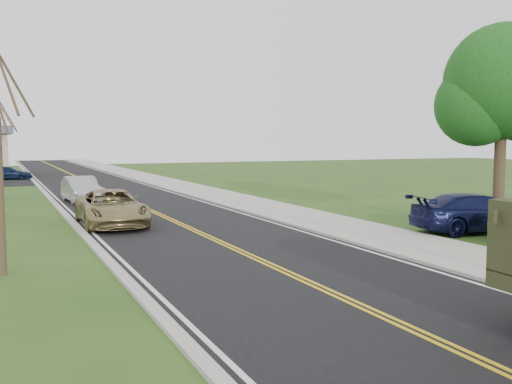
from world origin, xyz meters
TOP-DOWN VIEW (x-y plane):
  - ground at (0.00, 0.00)m, footprint 160.00×160.00m
  - road at (0.00, 40.00)m, footprint 8.00×120.00m
  - curb_right at (4.15, 40.00)m, footprint 0.30×120.00m
  - sidewalk_right at (5.90, 40.00)m, footprint 3.20×120.00m
  - curb_left at (-4.15, 40.00)m, footprint 0.30×120.00m
  - leafy_tree at (11.00, 10.01)m, footprint 4.83×4.50m
  - suv_champagne at (-2.72, 17.64)m, footprint 2.62×5.48m
  - sedan_silver at (-2.64, 27.44)m, footprint 1.86×4.60m
  - pickup_navy at (9.89, 9.99)m, footprint 5.54×3.08m
  - lot_car_navy at (-6.07, 49.47)m, footprint 4.23×2.17m

SIDE VIEW (x-z plane):
  - ground at x=0.00m, z-range 0.00..0.00m
  - road at x=0.00m, z-range 0.00..0.01m
  - sidewalk_right at x=5.90m, z-range 0.00..0.10m
  - curb_left at x=-4.15m, z-range 0.00..0.10m
  - curb_right at x=4.15m, z-range 0.00..0.12m
  - lot_car_navy at x=-6.07m, z-range 0.00..1.18m
  - sedan_silver at x=-2.64m, z-range 0.00..1.48m
  - suv_champagne at x=-2.72m, z-range 0.00..1.51m
  - pickup_navy at x=9.89m, z-range 0.00..1.52m
  - leafy_tree at x=11.00m, z-range 1.44..9.54m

